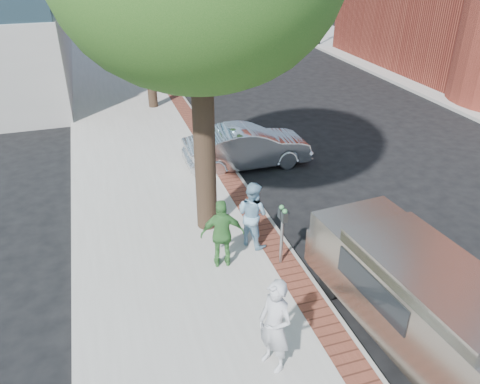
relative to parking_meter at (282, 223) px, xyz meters
name	(u,v)px	position (x,y,z in m)	size (l,w,h in m)	color
ground	(253,268)	(-0.62, 0.16, -1.21)	(120.00, 120.00, 0.00)	black
sidewalk	(143,144)	(-2.12, 8.16, -1.13)	(5.00, 60.00, 0.15)	#9E9991
brick_strip	(201,135)	(0.08, 8.16, -1.05)	(0.60, 60.00, 0.01)	brown
curb	(210,136)	(0.43, 8.16, -1.13)	(0.10, 60.00, 0.15)	gray
signal_near	(149,20)	(0.28, 22.16, 1.05)	(0.70, 0.15, 3.80)	black
signal_far	(322,12)	(11.88, 22.16, 1.05)	(0.70, 0.15, 3.80)	black
parking_meter	(282,223)	(0.00, 0.00, 0.00)	(0.12, 0.32, 1.47)	gray
person_gray	(275,326)	(-1.23, -2.70, -0.15)	(0.66, 0.43, 1.81)	#B7B8BC
person_officer	(252,214)	(-0.38, 0.92, -0.22)	(0.81, 0.63, 1.66)	#82AECA
person_green	(222,234)	(-1.29, 0.32, -0.22)	(0.98, 0.41, 1.67)	#41853C
sedan_silver	(247,147)	(1.01, 5.44, -0.52)	(1.44, 4.14, 1.36)	silver
bg_car	(186,54)	(1.87, 19.38, -0.50)	(1.66, 4.14, 1.41)	black
van	(411,289)	(1.57, -2.52, -0.22)	(2.24, 5.01, 1.80)	gray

